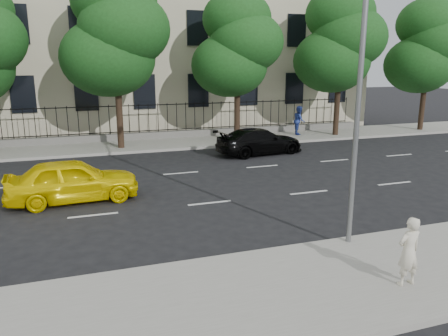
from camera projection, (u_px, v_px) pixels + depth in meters
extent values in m
plane|color=black|center=(233.00, 228.00, 13.27)|extent=(120.00, 120.00, 0.00)
cube|color=gray|center=(295.00, 289.00, 9.58)|extent=(60.00, 4.00, 0.15)
cube|color=gray|center=(154.00, 144.00, 26.13)|extent=(60.00, 4.00, 0.15)
cube|color=beige|center=(129.00, 4.00, 32.28)|extent=(34.00, 12.00, 18.00)
cube|color=slate|center=(149.00, 135.00, 27.63)|extent=(30.00, 0.50, 0.40)
cube|color=black|center=(149.00, 131.00, 27.56)|extent=(28.80, 0.05, 0.05)
cube|color=black|center=(148.00, 105.00, 27.18)|extent=(28.80, 0.05, 0.05)
cylinder|color=slate|center=(359.00, 93.00, 10.94)|extent=(0.14, 0.14, 8.00)
cylinder|color=#382619|center=(120.00, 118.00, 24.36)|extent=(0.36, 0.36, 3.32)
ellipsoid|color=#194517|center=(108.00, 58.00, 23.73)|extent=(5.13, 5.13, 4.21)
ellipsoid|color=#194517|center=(125.00, 29.00, 23.19)|extent=(4.86, 4.86, 4.00)
ellipsoid|color=#194517|center=(114.00, 0.00, 23.27)|extent=(4.59, 4.59, 3.78)
cylinder|color=#382619|center=(237.00, 116.00, 26.57)|extent=(0.36, 0.36, 3.08)
ellipsoid|color=#194517|center=(229.00, 65.00, 26.01)|extent=(4.56, 4.56, 3.74)
ellipsoid|color=#194517|center=(247.00, 42.00, 25.51)|extent=(4.32, 4.32, 3.55)
ellipsoid|color=#194517|center=(237.00, 19.00, 25.62)|extent=(4.08, 4.08, 3.36)
cylinder|color=#382619|center=(337.00, 110.00, 28.73)|extent=(0.36, 0.36, 3.22)
ellipsoid|color=#194517|center=(332.00, 61.00, 28.12)|extent=(4.94, 4.94, 4.06)
ellipsoid|color=#194517|center=(350.00, 38.00, 27.60)|extent=(4.68, 4.68, 3.85)
ellipsoid|color=#194517|center=(340.00, 15.00, 27.68)|extent=(4.42, 4.42, 3.64)
cylinder|color=#382619|center=(422.00, 108.00, 30.93)|extent=(0.36, 0.36, 3.01)
ellipsoid|color=#194517|center=(419.00, 65.00, 30.36)|extent=(4.75, 4.75, 3.90)
ellipsoid|color=#194517|center=(437.00, 44.00, 29.85)|extent=(4.50, 4.50, 3.70)
ellipsoid|color=#194517|center=(428.00, 24.00, 29.95)|extent=(4.25, 4.25, 3.50)
imported|color=#FFE100|center=(73.00, 180.00, 15.61)|extent=(4.68, 2.10, 1.56)
imported|color=black|center=(260.00, 141.00, 23.62)|extent=(5.09, 2.63, 1.41)
imported|color=silver|center=(409.00, 251.00, 9.44)|extent=(0.59, 0.40, 1.56)
imported|color=navy|center=(299.00, 120.00, 28.97)|extent=(1.03, 1.13, 1.90)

